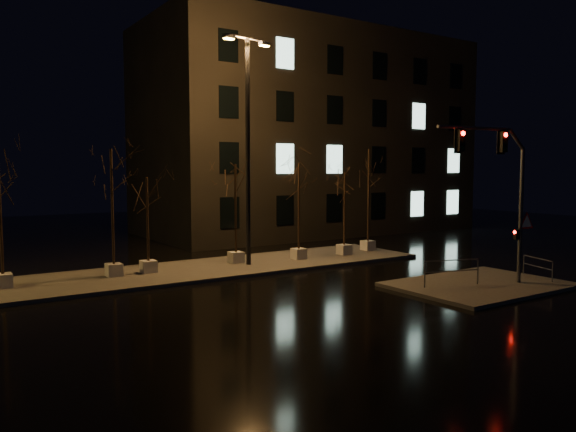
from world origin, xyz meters
TOP-DOWN VIEW (x-y plane):
  - ground at (0.00, 0.00)m, footprint 90.00×90.00m
  - median at (0.00, 6.00)m, footprint 22.00×5.00m
  - sidewalk_corner at (7.50, -3.50)m, footprint 7.00×5.00m
  - building at (14.00, 18.00)m, footprint 25.00×12.00m
  - tree_1 at (-4.64, 6.33)m, footprint 1.80×1.80m
  - tree_2 at (-3.09, 6.32)m, footprint 1.80×1.80m
  - tree_3 at (1.50, 6.51)m, footprint 1.80×1.80m
  - tree_4 at (4.82, 5.78)m, footprint 1.80×1.80m
  - tree_5 at (7.77, 5.67)m, footprint 1.80×1.80m
  - tree_6 at (10.00, 6.24)m, footprint 1.80×1.80m
  - traffic_signal_mast at (7.97, -4.14)m, footprint 5.14×0.83m
  - streetlight_main at (1.77, 5.72)m, footprint 2.74×0.78m
  - guard_rail_a at (6.12, -3.21)m, footprint 2.36×0.79m
  - guard_rail_b at (10.50, -4.15)m, footprint 0.61×1.76m

SIDE VIEW (x-z plane):
  - ground at x=0.00m, z-range 0.00..0.00m
  - median at x=0.00m, z-range 0.00..0.15m
  - sidewalk_corner at x=7.50m, z-range 0.00..0.15m
  - guard_rail_b at x=10.50m, z-range 0.28..1.15m
  - guard_rail_a at x=6.12m, z-range 0.31..1.38m
  - tree_2 at x=-3.09m, z-range 1.30..5.74m
  - tree_5 at x=7.77m, z-range 1.34..5.94m
  - tree_3 at x=1.50m, z-range 1.46..6.53m
  - tree_4 at x=4.82m, z-range 1.48..6.60m
  - traffic_signal_mast at x=7.97m, z-range 1.14..7.48m
  - tree_1 at x=-4.64m, z-range 1.63..7.33m
  - tree_6 at x=10.00m, z-range 1.70..7.69m
  - streetlight_main at x=1.77m, z-range 0.99..11.97m
  - building at x=14.00m, z-range 0.00..15.00m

